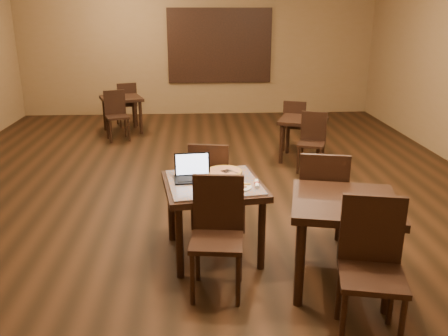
{
  "coord_description": "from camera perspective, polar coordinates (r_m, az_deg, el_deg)",
  "views": [
    {
      "loc": [
        -0.05,
        -6.02,
        2.32
      ],
      "look_at": [
        0.21,
        -1.63,
        0.85
      ],
      "focal_mm": 38.0,
      "sensor_mm": 36.0,
      "label": 1
    }
  ],
  "objects": [
    {
      "name": "other_table_c",
      "position": [
        4.14,
        14.24,
        -5.5
      ],
      "size": [
        1.04,
        1.04,
        0.82
      ],
      "rotation": [
        0.0,
        0.0,
        -0.22
      ],
      "color": "black",
      "rests_on": "ground"
    },
    {
      "name": "chair_main_near",
      "position": [
        4.04,
        -0.78,
        -7.24
      ],
      "size": [
        0.49,
        0.49,
        1.01
      ],
      "rotation": [
        0.0,
        0.0,
        -0.12
      ],
      "color": "black",
      "rests_on": "ground"
    },
    {
      "name": "spatula",
      "position": [
        4.73,
        0.3,
        -0.39
      ],
      "size": [
        0.2,
        0.24,
        0.01
      ],
      "primitive_type": "cube",
      "rotation": [
        0.0,
        0.0,
        0.6
      ],
      "color": "silver",
      "rests_on": "pizza_whole"
    },
    {
      "name": "mural",
      "position": [
        11.02,
        -0.53,
        14.48
      ],
      "size": [
        2.34,
        0.05,
        1.64
      ],
      "color": "#255C89",
      "rests_on": "wall_back"
    },
    {
      "name": "other_table_c_chair_near",
      "position": [
        3.66,
        17.3,
        -10.55
      ],
      "size": [
        0.55,
        0.55,
        1.06
      ],
      "rotation": [
        0.0,
        0.0,
        -0.22
      ],
      "color": "black",
      "rests_on": "ground"
    },
    {
      "name": "other_table_b_chair_near",
      "position": [
        9.09,
        -12.84,
        6.56
      ],
      "size": [
        0.5,
        0.5,
        0.91
      ],
      "rotation": [
        0.0,
        0.0,
        0.32
      ],
      "color": "black",
      "rests_on": "ground"
    },
    {
      "name": "pizza_pan",
      "position": [
        4.75,
        0.05,
        -0.58
      ],
      "size": [
        0.34,
        0.34,
        0.01
      ],
      "primitive_type": "cylinder",
      "color": "silver",
      "rests_on": "tiled_table"
    },
    {
      "name": "other_table_a_chair_far",
      "position": [
        8.19,
        8.52,
        5.42
      ],
      "size": [
        0.49,
        0.49,
        0.88
      ],
      "rotation": [
        0.0,
        0.0,
        2.78
      ],
      "color": "black",
      "rests_on": "ground"
    },
    {
      "name": "chair_main_far",
      "position": [
        5.17,
        -1.69,
        -1.46
      ],
      "size": [
        0.49,
        0.49,
        0.99
      ],
      "rotation": [
        0.0,
        0.0,
        2.97
      ],
      "color": "black",
      "rests_on": "ground"
    },
    {
      "name": "other_table_c_chair_far",
      "position": [
        4.71,
        11.73,
        -3.4
      ],
      "size": [
        0.55,
        0.55,
        1.06
      ],
      "rotation": [
        0.0,
        0.0,
        2.92
      ],
      "color": "black",
      "rests_on": "ground"
    },
    {
      "name": "plate",
      "position": [
        4.37,
        1.69,
        -2.31
      ],
      "size": [
        0.25,
        0.25,
        0.01
      ],
      "primitive_type": "cylinder",
      "color": "white",
      "rests_on": "tiled_table"
    },
    {
      "name": "napkin_roll",
      "position": [
        4.42,
        3.97,
        -1.92
      ],
      "size": [
        0.05,
        0.18,
        0.04
      ],
      "rotation": [
        0.0,
        0.0,
        -0.07
      ],
      "color": "white",
      "rests_on": "tiled_table"
    },
    {
      "name": "laptop",
      "position": [
        4.6,
        -3.83,
        -0.52
      ],
      "size": [
        0.37,
        0.3,
        0.24
      ],
      "rotation": [
        0.0,
        0.0,
        0.11
      ],
      "color": "black",
      "rests_on": "tiled_table"
    },
    {
      "name": "other_table_a_chair_near",
      "position": [
        7.23,
        10.58,
        3.55
      ],
      "size": [
        0.49,
        0.49,
        0.88
      ],
      "rotation": [
        0.0,
        0.0,
        -0.36
      ],
      "color": "black",
      "rests_on": "ground"
    },
    {
      "name": "other_table_b_chair_far",
      "position": [
        10.12,
        -11.62,
        7.83
      ],
      "size": [
        0.5,
        0.5,
        0.91
      ],
      "rotation": [
        0.0,
        0.0,
        3.47
      ],
      "color": "black",
      "rests_on": "ground"
    },
    {
      "name": "pizza_whole",
      "position": [
        4.75,
        0.05,
        -0.41
      ],
      "size": [
        0.36,
        0.36,
        0.03
      ],
      "color": "beige",
      "rests_on": "pizza_pan"
    },
    {
      "name": "other_table_b",
      "position": [
        9.59,
        -12.23,
        7.64
      ],
      "size": [
        0.95,
        0.95,
        0.7
      ],
      "rotation": [
        0.0,
        0.0,
        0.32
      ],
      "color": "black",
      "rests_on": "ground"
    },
    {
      "name": "wall_back",
      "position": [
        11.05,
        -3.21,
        14.2
      ],
      "size": [
        8.0,
        0.02,
        3.0
      ],
      "primitive_type": "cube",
      "color": "olive",
      "rests_on": "ground"
    },
    {
      "name": "ground",
      "position": [
        6.45,
        -2.7,
        -2.62
      ],
      "size": [
        10.0,
        10.0,
        0.0
      ],
      "primitive_type": "plane",
      "color": "black",
      "rests_on": "ground"
    },
    {
      "name": "pizza_slice",
      "position": [
        4.36,
        1.69,
        -2.13
      ],
      "size": [
        0.18,
        0.18,
        0.02
      ],
      "primitive_type": null,
      "rotation": [
        0.0,
        0.0,
        0.06
      ],
      "color": "beige",
      "rests_on": "plate"
    },
    {
      "name": "tiled_table",
      "position": [
        4.56,
        -1.28,
        -2.86
      ],
      "size": [
        1.04,
        1.04,
        0.76
      ],
      "rotation": [
        0.0,
        0.0,
        0.14
      ],
      "color": "black",
      "rests_on": "ground"
    },
    {
      "name": "other_table_a",
      "position": [
        7.69,
        9.51,
        5.04
      ],
      "size": [
        0.93,
        0.93,
        0.68
      ],
      "rotation": [
        0.0,
        0.0,
        -0.36
      ],
      "color": "black",
      "rests_on": "ground"
    }
  ]
}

